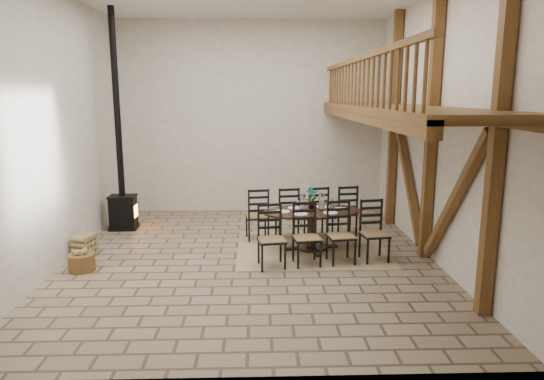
{
  "coord_description": "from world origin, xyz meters",
  "views": [
    {
      "loc": [
        0.12,
        -8.94,
        3.12
      ],
      "look_at": [
        0.43,
        0.4,
        1.27
      ],
      "focal_mm": 32.0,
      "sensor_mm": 36.0,
      "label": 1
    }
  ],
  "objects_px": {
    "dining_table": "(312,230)",
    "wood_stove": "(121,182)",
    "log_basket": "(82,262)",
    "log_stack": "(85,246)"
  },
  "relations": [
    {
      "from": "log_stack",
      "to": "wood_stove",
      "type": "bearing_deg",
      "value": 83.36
    },
    {
      "from": "wood_stove",
      "to": "log_basket",
      "type": "xyz_separation_m",
      "value": [
        -0.02,
        -2.74,
        -0.97
      ]
    },
    {
      "from": "dining_table",
      "to": "wood_stove",
      "type": "height_order",
      "value": "wood_stove"
    },
    {
      "from": "log_basket",
      "to": "log_stack",
      "type": "relative_size",
      "value": 0.9
    },
    {
      "from": "wood_stove",
      "to": "dining_table",
      "type": "bearing_deg",
      "value": -23.01
    },
    {
      "from": "wood_stove",
      "to": "log_basket",
      "type": "relative_size",
      "value": 10.64
    },
    {
      "from": "dining_table",
      "to": "wood_stove",
      "type": "relative_size",
      "value": 0.55
    },
    {
      "from": "wood_stove",
      "to": "log_stack",
      "type": "xyz_separation_m",
      "value": [
        -0.23,
        -1.98,
        -0.91
      ]
    },
    {
      "from": "dining_table",
      "to": "wood_stove",
      "type": "bearing_deg",
      "value": 149.98
    },
    {
      "from": "dining_table",
      "to": "wood_stove",
      "type": "xyz_separation_m",
      "value": [
        -4.24,
        1.68,
        0.73
      ]
    }
  ]
}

